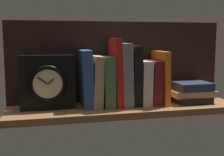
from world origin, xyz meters
TOP-DOWN VIEW (x-y plane):
  - ground_plane at (0.00, 0.00)cm, footprint 89.07×22.31cm
  - back_panel at (0.00, 10.55)cm, footprint 89.07×1.20cm
  - book_blue_modern at (-14.66, 2.26)cm, footprint 4.33×12.27cm
  - book_tan_shortstories at (-10.73, 2.26)cm, footprint 4.37×12.39cm
  - book_green_romantic at (-6.69, 2.26)cm, footprint 3.94×14.35cm
  - book_red_requiem at (-3.31, 2.26)cm, footprint 2.78×13.69cm
  - book_gray_chess at (0.13, 2.26)cm, footprint 4.72×13.55cm
  - book_black_skeptic at (4.10, 2.26)cm, footprint 3.41×12.52cm
  - book_white_catcher at (8.03, 2.26)cm, footprint 4.07×12.25cm
  - book_maroon_dawkins at (12.13, 2.26)cm, footprint 4.26×13.04cm
  - book_orange_pandolfini at (15.31, 2.26)cm, footprint 2.51×15.39cm
  - framed_clock at (-28.93, 1.54)cm, footprint 19.84×5.78cm
  - book_stack_side at (28.17, 0.80)cm, footprint 17.65×13.36cm

SIDE VIEW (x-z plane):
  - ground_plane at x=0.00cm, z-range -2.50..0.00cm
  - book_stack_side at x=28.17cm, z-range -0.05..8.13cm
  - book_white_catcher at x=8.03cm, z-range -0.02..17.13cm
  - book_maroon_dawkins at x=12.13cm, z-range -0.06..17.26cm
  - book_green_romantic at x=-6.69cm, z-range 0.00..19.01cm
  - book_tan_shortstories at x=-10.73cm, z-range -0.07..19.35cm
  - framed_clock at x=-28.93cm, z-range -0.02..19.82cm
  - book_orange_pandolfini at x=15.31cm, z-range -0.02..20.86cm
  - book_blue_modern at x=-14.66cm, z-range -0.05..21.56cm
  - book_black_skeptic at x=4.10cm, z-range -0.01..23.03cm
  - book_gray_chess at x=0.13cm, z-range -0.05..24.06cm
  - book_red_requiem at x=-3.31cm, z-range -0.02..25.97cm
  - back_panel at x=0.00cm, z-range 0.00..32.60cm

